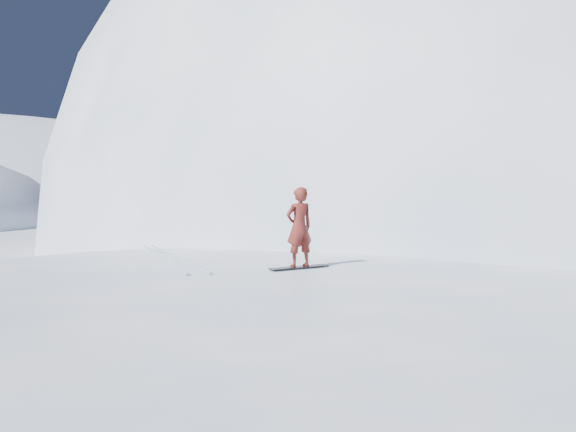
# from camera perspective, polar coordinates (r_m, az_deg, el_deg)

# --- Properties ---
(ground) EXTENTS (400.00, 400.00, 0.00)m
(ground) POSITION_cam_1_polar(r_m,az_deg,el_deg) (11.08, -4.57, -19.28)
(ground) COLOR white
(ground) RESTS_ON ground
(near_ridge) EXTENTS (36.00, 28.00, 4.80)m
(near_ridge) POSITION_cam_1_polar(r_m,az_deg,el_deg) (14.03, -2.57, -14.42)
(near_ridge) COLOR white
(near_ridge) RESTS_ON ground
(summit_peak) EXTENTS (60.00, 56.00, 56.00)m
(summit_peak) POSITION_cam_1_polar(r_m,az_deg,el_deg) (43.41, 18.88, -2.71)
(summit_peak) COLOR white
(summit_peak) RESTS_ON ground
(peak_shoulder) EXTENTS (28.00, 24.00, 18.00)m
(peak_shoulder) POSITION_cam_1_polar(r_m,az_deg,el_deg) (32.58, 6.88, -4.43)
(peak_shoulder) COLOR white
(peak_shoulder) RESTS_ON ground
(wind_bumps) EXTENTS (16.00, 14.40, 1.00)m
(wind_bumps) POSITION_cam_1_polar(r_m,az_deg,el_deg) (12.98, -8.75, -15.91)
(wind_bumps) COLOR white
(wind_bumps) RESTS_ON ground
(snowboard) EXTENTS (1.43, 0.63, 0.02)m
(snowboard) POSITION_cam_1_polar(r_m,az_deg,el_deg) (12.52, 1.14, -5.21)
(snowboard) COLOR black
(snowboard) RESTS_ON near_ridge
(snowboarder) EXTENTS (0.73, 0.58, 1.76)m
(snowboarder) POSITION_cam_1_polar(r_m,az_deg,el_deg) (12.42, 1.14, -1.13)
(snowboarder) COLOR maroon
(snowboarder) RESTS_ON snowboard
(board_tracks) EXTENTS (1.40, 5.95, 0.04)m
(board_tracks) POSITION_cam_1_polar(r_m,az_deg,el_deg) (14.65, -12.03, -4.04)
(board_tracks) COLOR silver
(board_tracks) RESTS_ON ground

